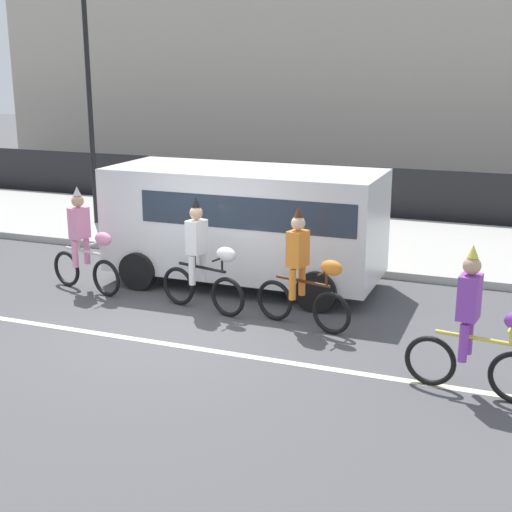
{
  "coord_description": "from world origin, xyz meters",
  "views": [
    {
      "loc": [
        4.99,
        -9.2,
        4.0
      ],
      "look_at": [
        0.97,
        1.2,
        1.0
      ],
      "focal_mm": 50.0,
      "sensor_mm": 36.0,
      "label": 1
    }
  ],
  "objects_px": {
    "parked_van_white": "(248,218)",
    "parade_cyclist_zebra": "(203,262)",
    "parade_cyclist_pink": "(85,246)",
    "parade_cyclist_orange": "(304,276)",
    "parade_cyclist_purple": "(476,331)",
    "street_lamp_post": "(87,65)"
  },
  "relations": [
    {
      "from": "parade_cyclist_pink",
      "to": "parade_cyclist_zebra",
      "type": "distance_m",
      "value": 2.44
    },
    {
      "from": "parade_cyclist_zebra",
      "to": "parade_cyclist_purple",
      "type": "relative_size",
      "value": 1.0
    },
    {
      "from": "parade_cyclist_pink",
      "to": "parade_cyclist_purple",
      "type": "bearing_deg",
      "value": -14.94
    },
    {
      "from": "parked_van_white",
      "to": "parade_cyclist_zebra",
      "type": "bearing_deg",
      "value": -95.51
    },
    {
      "from": "parade_cyclist_zebra",
      "to": "street_lamp_post",
      "type": "height_order",
      "value": "street_lamp_post"
    },
    {
      "from": "parade_cyclist_pink",
      "to": "parked_van_white",
      "type": "xyz_separation_m",
      "value": [
        2.59,
        1.44,
        0.44
      ]
    },
    {
      "from": "parade_cyclist_orange",
      "to": "street_lamp_post",
      "type": "height_order",
      "value": "street_lamp_post"
    },
    {
      "from": "parade_cyclist_pink",
      "to": "parade_cyclist_zebra",
      "type": "relative_size",
      "value": 1.0
    },
    {
      "from": "parked_van_white",
      "to": "parade_cyclist_orange",
      "type": "bearing_deg",
      "value": -47.44
    },
    {
      "from": "parade_cyclist_purple",
      "to": "parked_van_white",
      "type": "xyz_separation_m",
      "value": [
        -4.33,
        3.29,
        0.44
      ]
    },
    {
      "from": "parade_cyclist_pink",
      "to": "parade_cyclist_orange",
      "type": "relative_size",
      "value": 1.0
    },
    {
      "from": "parade_cyclist_pink",
      "to": "parade_cyclist_purple",
      "type": "height_order",
      "value": "same"
    },
    {
      "from": "parade_cyclist_pink",
      "to": "street_lamp_post",
      "type": "distance_m",
      "value": 6.15
    },
    {
      "from": "parade_cyclist_orange",
      "to": "parked_van_white",
      "type": "relative_size",
      "value": 0.38
    },
    {
      "from": "street_lamp_post",
      "to": "parade_cyclist_purple",
      "type": "bearing_deg",
      "value": -33.28
    },
    {
      "from": "parade_cyclist_zebra",
      "to": "parked_van_white",
      "type": "bearing_deg",
      "value": 84.49
    },
    {
      "from": "parade_cyclist_pink",
      "to": "parade_cyclist_orange",
      "type": "height_order",
      "value": "same"
    },
    {
      "from": "parade_cyclist_zebra",
      "to": "parade_cyclist_orange",
      "type": "distance_m",
      "value": 1.8
    },
    {
      "from": "street_lamp_post",
      "to": "parade_cyclist_zebra",
      "type": "bearing_deg",
      "value": -42.19
    },
    {
      "from": "parked_van_white",
      "to": "parade_cyclist_purple",
      "type": "bearing_deg",
      "value": -37.22
    },
    {
      "from": "parade_cyclist_pink",
      "to": "parade_cyclist_zebra",
      "type": "height_order",
      "value": "same"
    },
    {
      "from": "parade_cyclist_purple",
      "to": "parade_cyclist_pink",
      "type": "bearing_deg",
      "value": 165.06
    }
  ]
}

